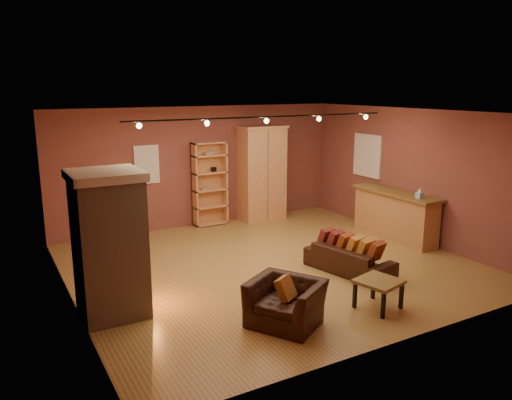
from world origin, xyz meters
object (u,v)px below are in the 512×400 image
fireplace (110,244)px  armchair (286,295)px  loveseat (349,254)px  coffee_table (379,284)px  bar_counter (395,215)px  bookcase (209,183)px  armoire (262,173)px

fireplace → armchair: 2.59m
loveseat → coffee_table: bearing=144.8°
fireplace → bar_counter: bearing=6.7°
fireplace → bar_counter: (6.24, 0.74, -0.53)m
bar_counter → bookcase: bearing=135.3°
fireplace → armoire: (4.54, 3.55, 0.11)m
fireplace → loveseat: (4.07, -0.38, -0.71)m
armoire → armchair: size_ratio=2.01×
fireplace → armchair: size_ratio=1.84×
bookcase → bar_counter: 4.31m
bookcase → armoire: 1.36m
loveseat → bar_counter: bearing=-75.2°
fireplace → bookcase: bearing=49.5°
coffee_table → loveseat: bearing=67.2°
fireplace → armoire: size_ratio=0.91×
fireplace → armoire: bearing=38.1°
fireplace → loveseat: size_ratio=1.24×
fireplace → armchair: bearing=-36.6°
armoire → loveseat: armoire is taller
fireplace → bookcase: fireplace is taller
bookcase → loveseat: bookcase is taller
bar_counter → armchair: bearing=-152.2°
bookcase → loveseat: size_ratio=1.17×
fireplace → bookcase: size_ratio=1.07×
bar_counter → loveseat: 2.45m
armoire → coffee_table: (-1.04, -5.30, -0.79)m
fireplace → armoire: 5.76m
armchair → fireplace: bearing=-158.2°
bookcase → armchair: 5.41m
bookcase → bar_counter: bookcase is taller
loveseat → armchair: bearing=106.1°
armoire → armchair: bearing=-116.5°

